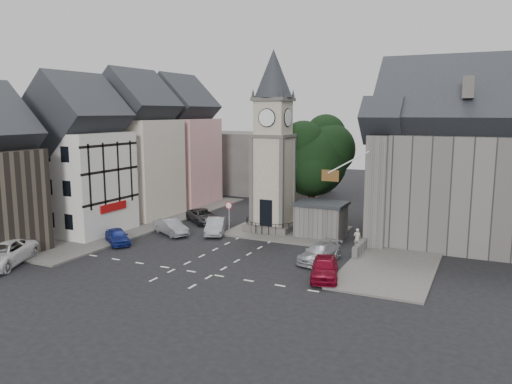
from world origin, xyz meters
The scene contains 24 objects.
ground centered at (0.00, 0.00, 0.00)m, with size 120.00×120.00×0.00m, color black.
pavement_west centered at (-12.50, 6.00, 0.07)m, with size 6.00×30.00×0.14m, color #595651.
pavement_east centered at (12.00, 8.00, 0.07)m, with size 6.00×26.00×0.14m, color #595651.
central_island centered at (1.50, 8.00, 0.08)m, with size 10.00×8.00×0.16m, color #595651.
road_markings centered at (0.00, -5.50, 0.01)m, with size 20.00×8.00×0.01m, color silver.
clock_tower centered at (0.00, 7.99, 8.12)m, with size 4.86×4.86×16.25m.
stone_shelter centered at (4.80, 7.50, 1.55)m, with size 4.30×3.30×3.08m.
town_tree centered at (2.00, 13.00, 6.97)m, with size 7.20×7.20×10.80m.
warning_sign_post centered at (-3.20, 5.43, 2.03)m, with size 0.70×0.19×2.85m.
terrace_pink centered at (-15.50, 16.00, 6.58)m, with size 8.10×7.60×12.80m.
terrace_cream centered at (-15.50, 8.00, 6.58)m, with size 8.10×7.60×12.80m.
terrace_tudor centered at (-15.50, 0.00, 6.19)m, with size 8.10×7.60×12.00m.
backdrop_west centered at (-12.00, 28.00, 4.00)m, with size 20.00×10.00×8.00m, color #4C4944.
east_building centered at (15.59, 11.00, 6.26)m, with size 14.40×11.40×12.60m.
east_boundary_wall centered at (9.20, 10.00, 0.45)m, with size 0.40×16.00×0.90m, color #595652.
flagpole centered at (8.00, 4.00, 7.00)m, with size 3.68×0.10×2.74m.
car_west_blue centered at (-9.65, -1.98, 0.64)m, with size 1.52×3.77×1.29m, color navy.
car_west_silver centered at (-7.50, 2.59, 0.69)m, with size 1.46×4.18×1.38m, color gray.
car_west_grey centered at (-7.50, 8.00, 0.66)m, with size 2.19×4.76×1.32m, color #2C2C2E.
car_island_silver centered at (-4.01, 4.50, 0.72)m, with size 1.53×4.37×1.44m, color #9CA0A5.
car_island_east centered at (7.00, 0.50, 0.64)m, with size 1.80×4.44×1.29m, color #A6A8AE.
car_east_red centered at (8.50, -3.00, 0.74)m, with size 1.74×4.32×1.47m, color maroon.
van_sw_white centered at (-13.00, -10.23, 0.86)m, with size 2.86×6.19×1.72m, color white.
pedestrian centered at (8.57, 5.29, 0.81)m, with size 0.59×0.39×1.62m, color beige.
Camera 1 is at (17.93, -33.24, 10.81)m, focal length 35.00 mm.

